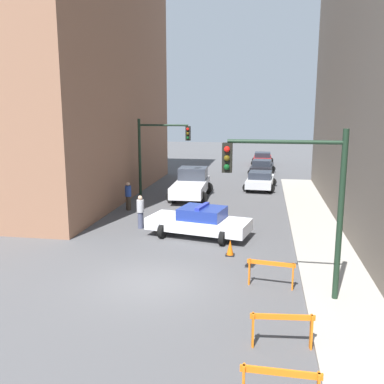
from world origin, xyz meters
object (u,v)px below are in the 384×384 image
(parked_car_far, at_px, (262,158))
(barrier_mid, at_px, (282,325))
(parked_car_near, at_px, (260,180))
(pedestrian_corner, at_px, (128,196))
(pedestrian_crossing, at_px, (140,211))
(traffic_cone, at_px, (230,248))
(white_truck, at_px, (191,184))
(barrier_back, at_px, (271,269))
(traffic_light_near, at_px, (301,189))
(barrier_front, at_px, (280,382))
(parked_car_mid, at_px, (262,167))
(traffic_light_far, at_px, (156,147))
(police_car, at_px, (199,222))

(parked_car_far, height_order, barrier_mid, parked_car_far)
(parked_car_near, distance_m, pedestrian_corner, 10.93)
(pedestrian_crossing, height_order, traffic_cone, pedestrian_crossing)
(white_truck, bearing_deg, barrier_back, -71.42)
(traffic_light_near, height_order, pedestrian_crossing, traffic_light_near)
(pedestrian_crossing, distance_m, barrier_front, 13.73)
(parked_car_mid, xyz_separation_m, parked_car_far, (-0.01, 6.57, 0.00))
(parked_car_far, distance_m, pedestrian_corner, 22.98)
(traffic_cone, bearing_deg, barrier_front, -79.09)
(traffic_light_near, distance_m, parked_car_mid, 25.83)
(pedestrian_crossing, xyz_separation_m, barrier_mid, (6.55, -9.83, -0.24))
(traffic_light_near, bearing_deg, white_truck, 111.79)
(white_truck, height_order, barrier_mid, white_truck)
(barrier_back, distance_m, traffic_cone, 3.30)
(parked_car_far, xyz_separation_m, traffic_cone, (-1.04, -28.53, -0.36))
(pedestrian_crossing, relative_size, barrier_back, 1.04)
(parked_car_far, bearing_deg, barrier_mid, -88.23)
(barrier_mid, distance_m, barrier_back, 3.71)
(barrier_mid, bearing_deg, traffic_light_near, 79.39)
(pedestrian_crossing, bearing_deg, traffic_light_far, -66.42)
(pedestrian_crossing, xyz_separation_m, barrier_front, (6.43, -12.13, -0.24))
(parked_car_far, height_order, barrier_back, parked_car_far)
(traffic_light_near, bearing_deg, barrier_front, -97.21)
(parked_car_near, distance_m, barrier_front, 23.67)
(police_car, bearing_deg, parked_car_near, 0.11)
(traffic_light_near, xyz_separation_m, pedestrian_corner, (-8.88, 10.51, -2.67))
(pedestrian_crossing, height_order, pedestrian_corner, same)
(parked_car_far, xyz_separation_m, barrier_front, (0.67, -37.41, -0.06))
(traffic_light_far, xyz_separation_m, barrier_front, (7.37, -19.03, -2.78))
(white_truck, bearing_deg, parked_car_near, 38.48)
(traffic_light_far, height_order, parked_car_mid, traffic_light_far)
(police_car, bearing_deg, barrier_front, -151.44)
(police_car, height_order, pedestrian_crossing, pedestrian_crossing)
(traffic_cone, bearing_deg, traffic_light_far, 119.15)
(parked_car_near, bearing_deg, barrier_front, -84.46)
(police_car, distance_m, pedestrian_crossing, 3.23)
(barrier_mid, xyz_separation_m, barrier_back, (-0.24, 3.70, 0.00))
(white_truck, relative_size, traffic_cone, 8.31)
(barrier_back, bearing_deg, traffic_light_near, -45.94)
(traffic_light_far, height_order, traffic_cone, traffic_light_far)
(traffic_light_near, height_order, barrier_front, traffic_light_near)
(parked_car_far, bearing_deg, parked_car_near, -89.70)
(white_truck, height_order, parked_car_near, white_truck)
(barrier_front, bearing_deg, white_truck, 104.69)
(parked_car_near, relative_size, pedestrian_crossing, 2.66)
(parked_car_far, bearing_deg, pedestrian_crossing, -102.35)
(parked_car_near, xyz_separation_m, barrier_mid, (0.83, -21.35, -0.06))
(pedestrian_corner, bearing_deg, barrier_front, -129.30)
(traffic_light_near, relative_size, white_truck, 0.95)
(barrier_back, bearing_deg, pedestrian_corner, 129.85)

